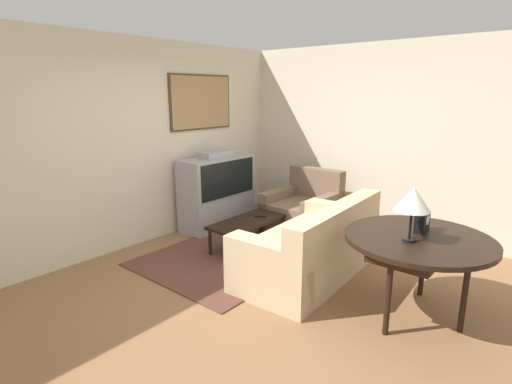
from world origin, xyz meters
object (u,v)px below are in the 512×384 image
at_px(table_lamp, 413,200).
at_px(mantel_clock, 422,223).
at_px(tv, 217,191).
at_px(console_table, 419,243).
at_px(coffee_table, 248,223).
at_px(couch, 312,248).
at_px(armchair, 303,211).

relative_size(table_lamp, mantel_clock, 2.73).
bearing_deg(tv, console_table, -101.79).
xyz_separation_m(coffee_table, console_table, (-0.29, -2.26, 0.37)).
bearing_deg(table_lamp, coffee_table, 78.29).
distance_m(tv, table_lamp, 3.32).
height_order(coffee_table, table_lamp, table_lamp).
relative_size(couch, mantel_clock, 10.81).
relative_size(couch, table_lamp, 3.96).
xyz_separation_m(tv, table_lamp, (-0.84, -3.16, 0.59)).
bearing_deg(coffee_table, mantel_clock, -93.78).
bearing_deg(table_lamp, console_table, -11.27).
height_order(tv, couch, tv).
bearing_deg(coffee_table, couch, -98.57).
xyz_separation_m(tv, mantel_clock, (-0.52, -3.16, 0.31)).
bearing_deg(table_lamp, mantel_clock, -0.15).
bearing_deg(tv, coffee_table, -111.84).
height_order(armchair, coffee_table, armchair).
height_order(console_table, mantel_clock, mantel_clock).
bearing_deg(armchair, coffee_table, -98.81).
height_order(console_table, table_lamp, table_lamp).
height_order(tv, coffee_table, tv).
xyz_separation_m(console_table, mantel_clock, (0.14, 0.03, 0.15)).
distance_m(console_table, mantel_clock, 0.21).
xyz_separation_m(armchair, coffee_table, (-1.05, 0.18, 0.05)).
bearing_deg(table_lamp, tv, 75.17).
relative_size(coffee_table, mantel_clock, 6.32).
height_order(couch, mantel_clock, mantel_clock).
xyz_separation_m(coffee_table, table_lamp, (-0.46, -2.22, 0.80)).
distance_m(couch, coffee_table, 1.10).
height_order(tv, console_table, tv).
relative_size(couch, armchair, 1.96).
relative_size(tv, armchair, 1.24).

